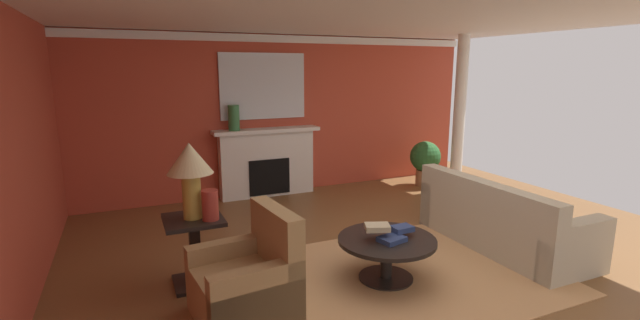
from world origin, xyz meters
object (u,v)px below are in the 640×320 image
Objects in this scene: coffee_table at (387,249)px; table_lamp at (190,166)px; fireplace at (267,164)px; mantel_mirror at (263,86)px; sofa at (500,223)px; potted_plant at (425,160)px; side_table at (195,247)px; armchair_near_window at (248,283)px; vase_mantel_left at (234,118)px; vase_on_side_table at (210,205)px.

table_lamp is (-1.80, 0.70, 0.89)m from coffee_table.
fireplace is 1.24× the size of mantel_mirror.
potted_plant is (0.93, 2.71, 0.19)m from sofa.
potted_plant is (2.85, -0.58, -0.06)m from fireplace.
side_table is 0.84× the size of potted_plant.
armchair_near_window reaches higher than coffee_table.
mantel_mirror is 0.75m from vase_mantel_left.
fireplace is 1.31m from mantel_mirror.
sofa is 7.11× the size of vase_on_side_table.
mantel_mirror is 3.91m from coffee_table.
potted_plant reaches higher than coffee_table.
mantel_mirror is 1.94× the size of table_lamp.
vase_mantel_left reaches higher than side_table.
mantel_mirror reaches higher than table_lamp.
table_lamp is at bearing 171.66° from sofa.
mantel_mirror is 3.62m from side_table.
vase_on_side_table is at bearing -38.66° from table_lamp.
mantel_mirror is (0.00, 0.12, 1.30)m from fireplace.
vase_mantel_left reaches higher than table_lamp.
sofa is at bearing -59.76° from fireplace.
sofa is at bearing -60.65° from mantel_mirror.
sofa is 3.22m from armchair_near_window.
vase_on_side_table is (-3.39, 0.40, 0.55)m from sofa.
potted_plant is (4.47, 2.20, 0.09)m from side_table.
coffee_table is at bearing -87.15° from mantel_mirror.
armchair_near_window is (-1.29, -3.69, -1.54)m from mantel_mirror.
mantel_mirror is 1.75× the size of potted_plant.
fireplace is at bearing 120.24° from sofa.
fireplace is 0.98m from vase_mantel_left.
vase_mantel_left is at bearing 68.58° from table_lamp.
coffee_table is 1.20× the size of potted_plant.
mantel_mirror is at bearing 90.00° from fireplace.
side_table is at bearing -119.22° from mantel_mirror.
sofa reaches higher than potted_plant.
side_table reaches higher than coffee_table.
mantel_mirror is at bearing 64.02° from vase_on_side_table.
side_table is (-1.62, -2.90, -1.45)m from mantel_mirror.
table_lamp is at bearing -14.04° from side_table.
vase_mantel_left is (-2.47, 3.25, 1.06)m from sofa.
side_table is 1.70× the size of vase_mantel_left.
table_lamp is 2.54× the size of vase_on_side_table.
armchair_near_window is 0.86m from side_table.
table_lamp is 0.42m from vase_on_side_table.
vase_mantel_left reaches higher than sofa.
sofa is at bearing -52.72° from vase_mantel_left.
mantel_mirror is 2.08× the size of side_table.
side_table is at bearing 141.34° from vase_on_side_table.
vase_mantel_left is (1.07, 2.73, 0.96)m from side_table.
sofa is 1.75m from coffee_table.
fireplace is 3.82m from sofa.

